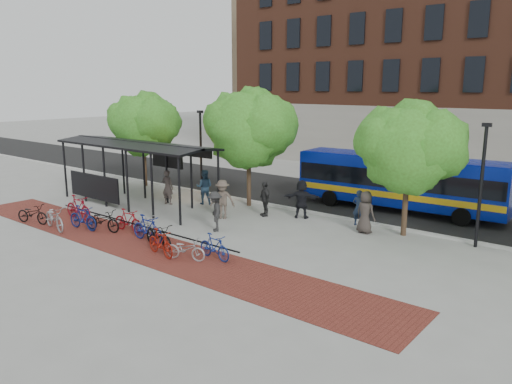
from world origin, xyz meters
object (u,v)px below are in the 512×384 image
Objects in this scene: bike_11 at (214,247)px; pedestrian_6 at (365,212)px; bike_7 at (148,229)px; bike_4 at (102,220)px; bike_8 at (159,236)px; pedestrian_9 at (215,211)px; lamp_post_left at (201,150)px; bike_0 at (32,214)px; pedestrian_4 at (265,199)px; pedestrian_7 at (359,208)px; pedestrian_5 at (302,199)px; tree_b at (251,125)px; lamp_post_right at (481,182)px; pedestrian_1 at (168,187)px; tree_c at (411,145)px; bus_shelter at (134,152)px; bike_3 at (83,218)px; tree_a at (144,122)px; bike_2 at (55,218)px; pedestrian_2 at (204,187)px; bike_5 at (128,220)px; bike_6 at (143,225)px; bus at (400,180)px; bike_10 at (185,249)px; pedestrian_3 at (223,199)px.

bike_11 is 7.45m from pedestrian_6.
bike_4 is at bearing 96.87° from bike_7.
bike_8 is 1.07× the size of pedestrian_9.
bike_4 is at bearing -76.77° from lamp_post_left.
bike_0 is at bearing 105.45° from bike_11.
pedestrian_4 is 1.03× the size of pedestrian_7.
pedestrian_7 is (2.90, 0.55, -0.11)m from pedestrian_5.
tree_b reaches higher than lamp_post_right.
pedestrian_1 is 1.00× the size of pedestrian_5.
pedestrian_5 is (-5.32, -0.44, -3.07)m from tree_c.
pedestrian_5 is at bearing 20.84° from bus_shelter.
bike_3 reaches higher than bike_0.
bike_0 is 13.19m from pedestrian_5.
lamp_post_right reaches higher than bike_3.
tree_a is 15.94m from pedestrian_7.
bike_2 is 1.30m from bike_3.
pedestrian_9 is (5.93, 4.54, 0.36)m from bike_2.
pedestrian_2 is at bearing -149.72° from tree_b.
bike_5 is 1.96m from bike_7.
bike_6 is 6.48m from pedestrian_4.
bus reaches higher than bike_5.
tree_a is at bearing -180.00° from tree_b.
bike_11 is (3.77, 0.17, -0.08)m from bike_7.
pedestrian_5 is at bearing 6.17° from pedestrian_7.
tree_c is (8.99, -0.00, -0.41)m from tree_b.
bike_3 is at bearing -65.30° from bus_shelter.
bike_11 is (4.65, -0.29, 0.01)m from bike_6.
bike_6 is at bearing -86.28° from bike_0.
bike_10 is at bearing -27.22° from bus_shelter.
bike_5 is (2.88, 1.97, -0.05)m from bike_2.
pedestrian_1 is at bearing 42.44° from bike_7.
pedestrian_3 is at bearing -27.82° from bike_5.
bike_6 is 3.98m from bike_10.
pedestrian_4 is (-2.53, 6.40, 0.39)m from bike_11.
bike_7 is 3.22m from pedestrian_9.
pedestrian_7 is (5.84, 7.96, 0.29)m from bike_7.
pedestrian_5 is at bearing -5.07° from lamp_post_left.
bike_2 is at bearing -132.55° from bus.
bike_8 is at bearing 54.90° from pedestrian_7.
lamp_post_right is 2.95× the size of pedestrian_7.
pedestrian_7 is at bearing -33.20° from bike_6.
tree_a is at bearing 180.00° from tree_c.
pedestrian_4 is (0.24, 6.81, 0.38)m from bike_8.
bus is at bearing -59.68° from bike_0.
bike_0 is at bearing 111.17° from bike_8.
bike_10 is at bearing -20.30° from pedestrian_9.
bike_2 is 14.26m from pedestrian_7.
bike_4 is (1.93, 1.24, -0.06)m from bike_2.
pedestrian_4 is (5.04, 7.28, 0.33)m from bike_3.
tree_a is at bearing 136.87° from pedestrian_3.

